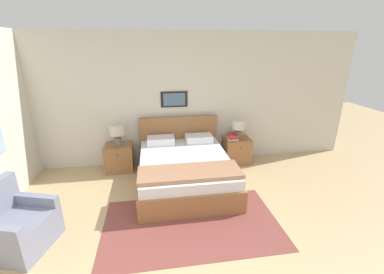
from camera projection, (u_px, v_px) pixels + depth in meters
wall_back at (171, 100)px, 5.09m from camera, size 7.61×0.09×2.60m
area_rug_main at (192, 224)px, 3.56m from camera, size 2.41×1.41×0.01m
bed at (185, 169)px, 4.49m from camera, size 1.57×1.95×0.99m
armchair at (16, 227)px, 3.08m from camera, size 0.85×0.87×0.83m
nightstand_near_window at (119, 158)px, 5.02m from camera, size 0.53×0.45×0.53m
nightstand_by_door at (237, 150)px, 5.37m from camera, size 0.53×0.45×0.53m
table_lamp_near_window at (117, 132)px, 4.83m from camera, size 0.27×0.27×0.40m
table_lamp_by_door at (239, 126)px, 5.17m from camera, size 0.27×0.27×0.40m
book_thick_bottom at (233, 139)px, 5.21m from camera, size 0.23×0.23×0.04m
book_hardcover_middle at (233, 137)px, 5.20m from camera, size 0.17×0.23×0.04m
book_novel_upper at (233, 135)px, 5.19m from camera, size 0.25×0.28×0.04m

